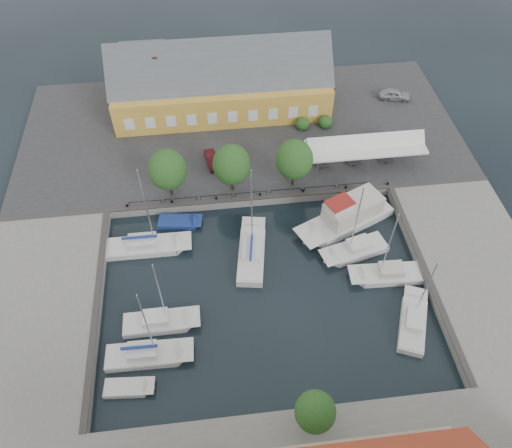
{
  "coord_description": "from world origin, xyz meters",
  "views": [
    {
      "loc": [
        -4.1,
        -28.82,
        42.08
      ],
      "look_at": [
        0.0,
        6.0,
        1.5
      ],
      "focal_mm": 35.0,
      "sensor_mm": 36.0,
      "label": 1
    }
  ],
  "objects_px": {
    "warehouse": "(217,84)",
    "car_silver": "(395,94)",
    "east_boat_c": "(413,323)",
    "launch_nw": "(179,223)",
    "tent_canopy": "(366,147)",
    "west_boat_d": "(148,355)",
    "east_boat_b": "(386,275)",
    "launch_sw": "(129,388)",
    "trawler": "(348,217)",
    "east_boat_a": "(355,251)",
    "center_sailboat": "(252,253)",
    "west_boat_a": "(147,247)",
    "car_red": "(212,160)",
    "west_boat_c": "(160,323)"
  },
  "relations": [
    {
      "from": "east_boat_b",
      "to": "east_boat_c",
      "type": "xyz_separation_m",
      "value": [
        0.9,
        -5.6,
        -0.0
      ]
    },
    {
      "from": "east_boat_c",
      "to": "warehouse",
      "type": "bearing_deg",
      "value": 114.41
    },
    {
      "from": "car_red",
      "to": "center_sailboat",
      "type": "xyz_separation_m",
      "value": [
        3.3,
        -13.76,
        -1.23
      ]
    },
    {
      "from": "car_silver",
      "to": "launch_sw",
      "type": "distance_m",
      "value": 51.03
    },
    {
      "from": "center_sailboat",
      "to": "launch_nw",
      "type": "distance_m",
      "value": 9.29
    },
    {
      "from": "tent_canopy",
      "to": "west_boat_d",
      "type": "distance_m",
      "value": 33.75
    },
    {
      "from": "trawler",
      "to": "east_boat_a",
      "type": "xyz_separation_m",
      "value": [
        -0.08,
        -4.15,
        -0.75
      ]
    },
    {
      "from": "west_boat_a",
      "to": "launch_nw",
      "type": "bearing_deg",
      "value": 42.75
    },
    {
      "from": "warehouse",
      "to": "trawler",
      "type": "distance_m",
      "value": 25.76
    },
    {
      "from": "launch_sw",
      "to": "car_red",
      "type": "bearing_deg",
      "value": 71.72
    },
    {
      "from": "tent_canopy",
      "to": "west_boat_d",
      "type": "relative_size",
      "value": 1.3
    },
    {
      "from": "west_boat_c",
      "to": "launch_sw",
      "type": "xyz_separation_m",
      "value": [
        -2.65,
        -6.06,
        -0.17
      ]
    },
    {
      "from": "car_red",
      "to": "trawler",
      "type": "relative_size",
      "value": 0.31
    },
    {
      "from": "west_boat_c",
      "to": "tent_canopy",
      "type": "bearing_deg",
      "value": 37.43
    },
    {
      "from": "car_red",
      "to": "east_boat_a",
      "type": "relative_size",
      "value": 0.34
    },
    {
      "from": "east_boat_a",
      "to": "west_boat_a",
      "type": "bearing_deg",
      "value": 171.93
    },
    {
      "from": "car_silver",
      "to": "trawler",
      "type": "xyz_separation_m",
      "value": [
        -11.57,
        -20.79,
        -0.71
      ]
    },
    {
      "from": "car_silver",
      "to": "east_boat_c",
      "type": "height_order",
      "value": "east_boat_c"
    },
    {
      "from": "tent_canopy",
      "to": "west_boat_d",
      "type": "xyz_separation_m",
      "value": [
        -25.45,
        -21.89,
        -3.41
      ]
    },
    {
      "from": "east_boat_b",
      "to": "launch_nw",
      "type": "height_order",
      "value": "east_boat_b"
    },
    {
      "from": "car_silver",
      "to": "center_sailboat",
      "type": "height_order",
      "value": "center_sailboat"
    },
    {
      "from": "center_sailboat",
      "to": "east_boat_c",
      "type": "bearing_deg",
      "value": -34.87
    },
    {
      "from": "east_boat_b",
      "to": "east_boat_a",
      "type": "bearing_deg",
      "value": 124.62
    },
    {
      "from": "west_boat_a",
      "to": "west_boat_c",
      "type": "bearing_deg",
      "value": -81.34
    },
    {
      "from": "east_boat_c",
      "to": "launch_sw",
      "type": "distance_m",
      "value": 26.65
    },
    {
      "from": "east_boat_b",
      "to": "west_boat_d",
      "type": "xyz_separation_m",
      "value": [
        -23.97,
        -6.05,
        0.01
      ]
    },
    {
      "from": "warehouse",
      "to": "tent_canopy",
      "type": "height_order",
      "value": "warehouse"
    },
    {
      "from": "east_boat_a",
      "to": "launch_sw",
      "type": "distance_m",
      "value": 26.24
    },
    {
      "from": "car_silver",
      "to": "launch_nw",
      "type": "xyz_separation_m",
      "value": [
        -30.13,
        -18.64,
        -1.64
      ]
    },
    {
      "from": "east_boat_a",
      "to": "east_boat_c",
      "type": "bearing_deg",
      "value": -70.05
    },
    {
      "from": "warehouse",
      "to": "center_sailboat",
      "type": "xyz_separation_m",
      "value": [
        1.78,
        -25.38,
        -4.06
      ]
    },
    {
      "from": "trawler",
      "to": "warehouse",
      "type": "bearing_deg",
      "value": 120.1
    },
    {
      "from": "car_silver",
      "to": "east_boat_c",
      "type": "relative_size",
      "value": 0.45
    },
    {
      "from": "launch_sw",
      "to": "east_boat_b",
      "type": "bearing_deg",
      "value": 19.15
    },
    {
      "from": "center_sailboat",
      "to": "launch_sw",
      "type": "bearing_deg",
      "value": -132.77
    },
    {
      "from": "trawler",
      "to": "west_boat_d",
      "type": "xyz_separation_m",
      "value": [
        -21.66,
        -13.67,
        -0.75
      ]
    },
    {
      "from": "east_boat_a",
      "to": "launch_nw",
      "type": "xyz_separation_m",
      "value": [
        -18.48,
        6.3,
        -0.17
      ]
    },
    {
      "from": "east_boat_b",
      "to": "east_boat_c",
      "type": "relative_size",
      "value": 1.09
    },
    {
      "from": "east_boat_c",
      "to": "launch_nw",
      "type": "height_order",
      "value": "east_boat_c"
    },
    {
      "from": "east_boat_c",
      "to": "west_boat_d",
      "type": "bearing_deg",
      "value": -178.96
    },
    {
      "from": "east_boat_b",
      "to": "launch_sw",
      "type": "relative_size",
      "value": 2.27
    },
    {
      "from": "west_boat_a",
      "to": "east_boat_c",
      "type": "bearing_deg",
      "value": -25.75
    },
    {
      "from": "car_red",
      "to": "launch_sw",
      "type": "relative_size",
      "value": 0.8
    },
    {
      "from": "warehouse",
      "to": "car_silver",
      "type": "relative_size",
      "value": 6.68
    },
    {
      "from": "launch_sw",
      "to": "east_boat_c",
      "type": "bearing_deg",
      "value": 7.06
    },
    {
      "from": "tent_canopy",
      "to": "west_boat_a",
      "type": "relative_size",
      "value": 1.17
    },
    {
      "from": "west_boat_d",
      "to": "tent_canopy",
      "type": "bearing_deg",
      "value": 40.7
    },
    {
      "from": "tent_canopy",
      "to": "launch_sw",
      "type": "relative_size",
      "value": 3.1
    },
    {
      "from": "west_boat_d",
      "to": "warehouse",
      "type": "bearing_deg",
      "value": 76.09
    },
    {
      "from": "west_boat_c",
      "to": "car_red",
      "type": "bearing_deg",
      "value": 73.35
    }
  ]
}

